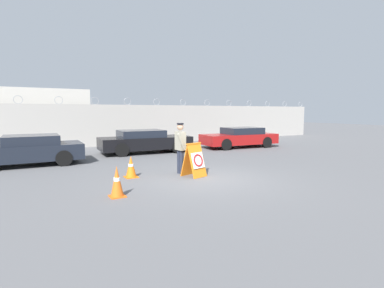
{
  "coord_description": "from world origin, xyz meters",
  "views": [
    {
      "loc": [
        -5.2,
        -8.09,
        2.21
      ],
      "look_at": [
        0.47,
        1.71,
        0.96
      ],
      "focal_mm": 28.0,
      "sensor_mm": 36.0,
      "label": 1
    }
  ],
  "objects_px": {
    "parked_car_far_side": "(240,137)",
    "barricade_sign": "(195,160)",
    "parked_car_front_coupe": "(27,150)",
    "parked_car_rear_sedan": "(145,141)",
    "traffic_cone_mid": "(117,182)",
    "traffic_cone_near": "(131,167)",
    "security_guard": "(180,145)"
  },
  "relations": [
    {
      "from": "barricade_sign",
      "to": "parked_car_rear_sedan",
      "type": "distance_m",
      "value": 6.39
    },
    {
      "from": "barricade_sign",
      "to": "parked_car_far_side",
      "type": "distance_m",
      "value": 8.71
    },
    {
      "from": "parked_car_far_side",
      "to": "parked_car_front_coupe",
      "type": "bearing_deg",
      "value": 7.41
    },
    {
      "from": "parked_car_rear_sedan",
      "to": "parked_car_far_side",
      "type": "height_order",
      "value": "parked_car_rear_sedan"
    },
    {
      "from": "barricade_sign",
      "to": "traffic_cone_mid",
      "type": "distance_m",
      "value": 3.18
    },
    {
      "from": "parked_car_front_coupe",
      "to": "barricade_sign",
      "type": "bearing_deg",
      "value": 134.15
    },
    {
      "from": "traffic_cone_near",
      "to": "traffic_cone_mid",
      "type": "distance_m",
      "value": 2.3
    },
    {
      "from": "traffic_cone_near",
      "to": "traffic_cone_mid",
      "type": "bearing_deg",
      "value": -117.43
    },
    {
      "from": "barricade_sign",
      "to": "parked_car_rear_sedan",
      "type": "height_order",
      "value": "parked_car_rear_sedan"
    },
    {
      "from": "parked_car_front_coupe",
      "to": "parked_car_far_side",
      "type": "xyz_separation_m",
      "value": [
        11.43,
        0.45,
        -0.01
      ]
    },
    {
      "from": "traffic_cone_near",
      "to": "traffic_cone_mid",
      "type": "relative_size",
      "value": 0.89
    },
    {
      "from": "barricade_sign",
      "to": "parked_car_far_side",
      "type": "bearing_deg",
      "value": 24.79
    },
    {
      "from": "traffic_cone_mid",
      "to": "parked_car_far_side",
      "type": "distance_m",
      "value": 11.73
    },
    {
      "from": "parked_car_front_coupe",
      "to": "parked_car_rear_sedan",
      "type": "distance_m",
      "value": 5.62
    },
    {
      "from": "barricade_sign",
      "to": "traffic_cone_mid",
      "type": "relative_size",
      "value": 1.42
    },
    {
      "from": "barricade_sign",
      "to": "security_guard",
      "type": "distance_m",
      "value": 0.81
    },
    {
      "from": "traffic_cone_near",
      "to": "parked_car_front_coupe",
      "type": "relative_size",
      "value": 0.17
    },
    {
      "from": "traffic_cone_near",
      "to": "parked_car_far_side",
      "type": "height_order",
      "value": "parked_car_far_side"
    },
    {
      "from": "parked_car_far_side",
      "to": "barricade_sign",
      "type": "bearing_deg",
      "value": 46.14
    },
    {
      "from": "barricade_sign",
      "to": "traffic_cone_near",
      "type": "distance_m",
      "value": 2.15
    },
    {
      "from": "parked_car_far_side",
      "to": "traffic_cone_mid",
      "type": "bearing_deg",
      "value": 40.63
    },
    {
      "from": "barricade_sign",
      "to": "security_guard",
      "type": "bearing_deg",
      "value": 91.61
    },
    {
      "from": "security_guard",
      "to": "traffic_cone_mid",
      "type": "height_order",
      "value": "security_guard"
    },
    {
      "from": "security_guard",
      "to": "parked_car_front_coupe",
      "type": "height_order",
      "value": "security_guard"
    },
    {
      "from": "barricade_sign",
      "to": "parked_car_far_side",
      "type": "relative_size",
      "value": 0.24
    },
    {
      "from": "barricade_sign",
      "to": "traffic_cone_mid",
      "type": "xyz_separation_m",
      "value": [
        -2.98,
        -1.1,
        -0.17
      ]
    },
    {
      "from": "barricade_sign",
      "to": "parked_car_rear_sedan",
      "type": "bearing_deg",
      "value": 67.83
    },
    {
      "from": "parked_car_front_coupe",
      "to": "parked_car_rear_sedan",
      "type": "xyz_separation_m",
      "value": [
        5.52,
        1.09,
        -0.0
      ]
    },
    {
      "from": "security_guard",
      "to": "traffic_cone_mid",
      "type": "distance_m",
      "value": 3.33
    },
    {
      "from": "traffic_cone_near",
      "to": "parked_car_far_side",
      "type": "xyz_separation_m",
      "value": [
        8.49,
        4.78,
        0.26
      ]
    },
    {
      "from": "traffic_cone_mid",
      "to": "parked_car_front_coupe",
      "type": "bearing_deg",
      "value": 106.45
    },
    {
      "from": "traffic_cone_mid",
      "to": "barricade_sign",
      "type": "bearing_deg",
      "value": 20.23
    }
  ]
}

